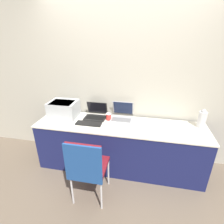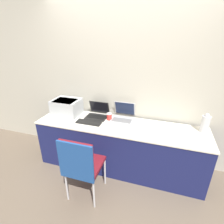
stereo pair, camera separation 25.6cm
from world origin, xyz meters
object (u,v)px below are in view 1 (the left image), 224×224
at_px(laptop_left, 96,114).
at_px(chair, 87,165).
at_px(metal_pitcher, 202,119).
at_px(external_keyboard, 89,124).
at_px(coffee_cup, 109,117).
at_px(printer, 64,109).
at_px(mouse, 106,124).
at_px(laptop_right, 122,115).

bearing_deg(laptop_left, chair, -80.84).
xyz_separation_m(metal_pitcher, chair, (-1.43, -0.90, -0.31)).
relative_size(external_keyboard, coffee_cup, 3.59).
xyz_separation_m(coffee_cup, metal_pitcher, (1.35, 0.03, 0.07)).
distance_m(printer, mouse, 0.76).
relative_size(printer, laptop_left, 1.29).
bearing_deg(laptop_left, coffee_cup, -14.54).
bearing_deg(chair, laptop_left, 99.16).
bearing_deg(laptop_right, coffee_cup, -158.74).
relative_size(laptop_right, chair, 0.38).
xyz_separation_m(laptop_right, mouse, (-0.20, -0.27, -0.04)).
xyz_separation_m(printer, laptop_left, (0.51, 0.08, -0.09)).
xyz_separation_m(laptop_left, metal_pitcher, (1.57, -0.02, 0.08)).
bearing_deg(laptop_left, laptop_right, 2.63).
distance_m(printer, chair, 1.11).
bearing_deg(laptop_left, printer, -170.79).
relative_size(mouse, metal_pitcher, 0.23).
height_order(laptop_left, laptop_right, laptop_right).
xyz_separation_m(printer, laptop_right, (0.93, 0.10, -0.08)).
bearing_deg(chair, metal_pitcher, 32.31).
xyz_separation_m(printer, coffee_cup, (0.73, 0.02, -0.09)).
height_order(printer, external_keyboard, printer).
xyz_separation_m(printer, metal_pitcher, (2.08, 0.06, -0.01)).
xyz_separation_m(laptop_left, laptop_right, (0.42, 0.02, 0.01)).
distance_m(laptop_right, metal_pitcher, 1.16).
xyz_separation_m(laptop_right, metal_pitcher, (1.15, -0.04, 0.07)).
relative_size(printer, metal_pitcher, 1.54).
bearing_deg(metal_pitcher, coffee_cup, -178.54).
relative_size(printer, mouse, 6.77).
distance_m(printer, laptop_left, 0.52).
relative_size(external_keyboard, metal_pitcher, 1.37).
height_order(external_keyboard, metal_pitcher, metal_pitcher).
bearing_deg(mouse, laptop_right, 53.37).
bearing_deg(coffee_cup, laptop_right, 21.26).
distance_m(external_keyboard, chair, 0.72).
xyz_separation_m(laptop_right, coffee_cup, (-0.20, -0.08, -0.00)).
bearing_deg(printer, chair, -52.13).
relative_size(laptop_left, laptop_right, 0.94).
bearing_deg(laptop_right, chair, -106.05).
relative_size(mouse, chair, 0.07).
height_order(mouse, metal_pitcher, metal_pitcher).
distance_m(mouse, chair, 0.71).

